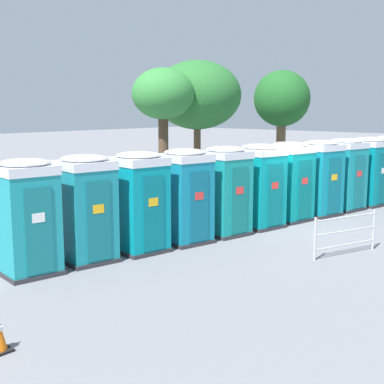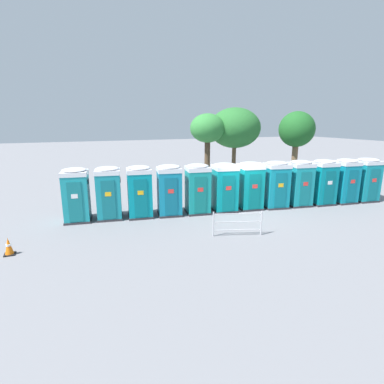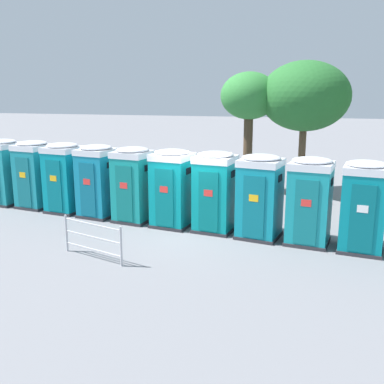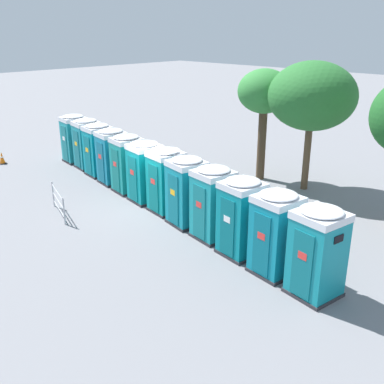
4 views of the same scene
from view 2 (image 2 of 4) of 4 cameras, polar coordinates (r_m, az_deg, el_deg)
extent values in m
plane|color=slate|center=(16.07, 8.82, -3.53)|extent=(120.00, 120.00, 0.00)
cube|color=#2D2D33|center=(15.29, -20.78, -4.96)|extent=(1.34, 1.36, 0.10)
cube|color=teal|center=(15.00, -21.13, -0.96)|extent=(1.28, 1.30, 2.10)
cube|color=#136E75|center=(14.45, -21.38, -1.81)|extent=(0.61, 0.12, 1.85)
cube|color=white|center=(14.37, -21.48, -0.77)|extent=(0.28, 0.05, 0.20)
cube|color=black|center=(14.77, -19.17, 1.92)|extent=(0.08, 0.36, 0.20)
cube|color=silver|center=(14.77, -21.50, 3.37)|extent=(1.31, 1.33, 0.20)
ellipsoid|color=silver|center=(14.75, -21.55, 3.94)|extent=(1.25, 1.27, 0.18)
cube|color=#2D2D33|center=(15.22, -15.28, -4.63)|extent=(1.35, 1.37, 0.10)
cube|color=teal|center=(14.92, -15.54, -0.61)|extent=(1.29, 1.31, 2.10)
cube|color=#116671|center=(14.37, -15.61, -1.46)|extent=(0.61, 0.13, 1.85)
cube|color=yellow|center=(14.29, -15.69, -0.40)|extent=(0.28, 0.05, 0.20)
cube|color=black|center=(14.75, -13.51, 2.28)|extent=(0.08, 0.36, 0.20)
cube|color=silver|center=(14.69, -15.82, 3.75)|extent=(1.33, 1.35, 0.20)
ellipsoid|color=silver|center=(14.67, -15.86, 4.32)|extent=(1.26, 1.28, 0.18)
cube|color=#2D2D33|center=(15.16, -9.76, -4.41)|extent=(1.34, 1.35, 0.10)
cube|color=#078898|center=(14.86, -9.93, -0.37)|extent=(1.27, 1.29, 2.10)
cube|color=#076A76|center=(14.31, -9.73, -1.21)|extent=(0.62, 0.12, 1.85)
cube|color=yellow|center=(14.23, -9.77, -0.15)|extent=(0.28, 0.05, 0.20)
cube|color=black|center=(14.75, -7.82, 2.53)|extent=(0.07, 0.36, 0.20)
cube|color=silver|center=(14.63, -10.11, 4.01)|extent=(1.31, 1.33, 0.20)
ellipsoid|color=silver|center=(14.61, -10.13, 4.59)|extent=(1.25, 1.26, 0.18)
cube|color=#2D2D33|center=(15.28, -4.28, -4.10)|extent=(1.36, 1.38, 0.10)
cube|color=#117B9B|center=(14.99, -4.35, -0.09)|extent=(1.29, 1.31, 2.10)
cube|color=#0D6079|center=(14.44, -4.01, -0.91)|extent=(0.61, 0.13, 1.85)
cube|color=red|center=(14.36, -4.02, 0.14)|extent=(0.28, 0.06, 0.20)
cube|color=black|center=(14.92, -2.23, 2.77)|extent=(0.09, 0.36, 0.20)
cube|color=silver|center=(14.76, -4.43, 4.26)|extent=(1.33, 1.35, 0.20)
ellipsoid|color=silver|center=(14.74, -4.44, 4.83)|extent=(1.27, 1.29, 0.18)
cube|color=#2D2D33|center=(15.55, 1.05, -3.75)|extent=(1.35, 1.37, 0.10)
cube|color=teal|center=(15.26, 1.07, 0.20)|extent=(1.29, 1.31, 2.10)
cube|color=#0E6D6B|center=(14.73, 1.61, -0.60)|extent=(0.61, 0.13, 1.85)
cube|color=red|center=(14.65, 1.64, 0.44)|extent=(0.28, 0.05, 0.20)
cube|color=black|center=(15.26, 3.16, 3.00)|extent=(0.08, 0.36, 0.20)
cube|color=silver|center=(15.04, 1.09, 4.47)|extent=(1.32, 1.35, 0.20)
ellipsoid|color=silver|center=(15.02, 1.09, 5.03)|extent=(1.26, 1.28, 0.18)
cube|color=#2D2D33|center=(15.98, 6.13, -3.35)|extent=(1.38, 1.38, 0.10)
cube|color=#078C92|center=(15.69, 6.23, 0.49)|extent=(1.32, 1.31, 2.10)
cube|color=#076D72|center=(15.18, 6.94, -0.27)|extent=(0.63, 0.13, 1.85)
cube|color=red|center=(15.10, 6.99, 0.73)|extent=(0.28, 0.05, 0.20)
cube|color=black|center=(15.75, 8.32, 3.21)|extent=(0.08, 0.36, 0.20)
cube|color=silver|center=(15.48, 6.34, 4.65)|extent=(1.36, 1.35, 0.20)
ellipsoid|color=silver|center=(15.46, 6.35, 5.19)|extent=(1.29, 1.29, 0.18)
cube|color=#2D2D33|center=(16.57, 10.82, -2.90)|extent=(1.37, 1.37, 0.10)
cube|color=#088C8E|center=(16.30, 10.99, 0.81)|extent=(1.31, 1.30, 2.10)
cube|color=#076D6F|center=(15.80, 11.84, 0.09)|extent=(0.63, 0.13, 1.85)
cube|color=red|center=(15.72, 11.92, 1.05)|extent=(0.28, 0.05, 0.20)
cube|color=black|center=(16.41, 12.97, 3.41)|extent=(0.08, 0.36, 0.20)
cube|color=silver|center=(16.09, 11.17, 4.81)|extent=(1.35, 1.34, 0.20)
ellipsoid|color=silver|center=(16.07, 11.20, 5.34)|extent=(1.28, 1.28, 0.18)
cube|color=#2D2D33|center=(17.14, 15.38, -2.60)|extent=(1.44, 1.41, 0.10)
cube|color=#0E8397|center=(16.88, 15.61, 0.99)|extent=(1.37, 1.35, 2.10)
cube|color=#0B6676|center=(16.39, 16.50, 0.30)|extent=(0.64, 0.16, 1.85)
cube|color=yellow|center=(16.32, 16.59, 1.22)|extent=(0.28, 0.06, 0.20)
cube|color=black|center=(17.02, 17.57, 3.48)|extent=(0.09, 0.36, 0.20)
cube|color=silver|center=(16.68, 15.86, 4.85)|extent=(1.41, 1.39, 0.20)
ellipsoid|color=silver|center=(16.66, 15.90, 5.36)|extent=(1.34, 1.32, 0.18)
cube|color=#2D2D33|center=(17.90, 19.45, -2.22)|extent=(1.38, 1.37, 0.10)
cube|color=teal|center=(17.65, 19.73, 1.23)|extent=(1.31, 1.31, 2.10)
cube|color=#106F76|center=(17.19, 20.75, 0.57)|extent=(0.63, 0.13, 1.85)
cube|color=red|center=(17.12, 20.86, 1.46)|extent=(0.28, 0.05, 0.20)
cube|color=black|center=(17.85, 21.50, 3.61)|extent=(0.08, 0.36, 0.20)
cube|color=silver|center=(17.46, 20.02, 4.91)|extent=(1.35, 1.35, 0.20)
ellipsoid|color=silver|center=(17.44, 20.06, 5.40)|extent=(1.29, 1.28, 0.18)
cube|color=#2D2D33|center=(18.69, 23.29, -1.91)|extent=(1.35, 1.36, 0.10)
cube|color=#077D8A|center=(18.45, 23.61, 1.39)|extent=(1.29, 1.30, 2.10)
cube|color=#07616B|center=(18.01, 24.70, 0.76)|extent=(0.62, 0.12, 1.85)
cube|color=white|center=(17.95, 24.82, 1.61)|extent=(0.28, 0.05, 0.20)
cube|color=black|center=(18.68, 25.23, 3.66)|extent=(0.08, 0.36, 0.20)
cube|color=silver|center=(18.27, 23.95, 4.91)|extent=(1.32, 1.33, 0.20)
ellipsoid|color=silver|center=(18.25, 23.99, 5.38)|extent=(1.26, 1.27, 0.18)
cube|color=#2D2D33|center=(19.58, 26.74, -1.60)|extent=(1.33, 1.35, 0.10)
cube|color=#0C7F97|center=(19.36, 27.08, 1.55)|extent=(1.27, 1.29, 2.10)
cube|color=#096376|center=(18.95, 28.20, 0.96)|extent=(0.61, 0.12, 1.85)
cube|color=red|center=(18.88, 28.33, 1.77)|extent=(0.28, 0.05, 0.20)
cube|color=black|center=(19.62, 28.56, 3.72)|extent=(0.07, 0.36, 0.20)
cube|color=silver|center=(19.18, 27.44, 4.91)|extent=(1.31, 1.32, 0.20)
ellipsoid|color=silver|center=(19.16, 27.49, 5.36)|extent=(1.24, 1.26, 0.18)
cube|color=#2D2D33|center=(20.56, 29.82, -1.29)|extent=(1.39, 1.37, 0.10)
cube|color=teal|center=(20.34, 30.18, 1.71)|extent=(1.33, 1.31, 2.10)
cube|color=#0D6671|center=(19.95, 31.29, 1.15)|extent=(0.64, 0.13, 1.85)
cube|color=red|center=(19.89, 31.42, 1.92)|extent=(0.28, 0.05, 0.20)
cube|color=black|center=(20.64, 31.62, 3.76)|extent=(0.08, 0.36, 0.20)
cube|color=silver|center=(20.18, 30.56, 4.91)|extent=(1.37, 1.35, 0.20)
ellipsoid|color=silver|center=(20.16, 30.61, 5.33)|extent=(1.30, 1.28, 0.18)
cylinder|color=#4C3826|center=(21.34, 2.91, 5.76)|extent=(0.39, 0.39, 3.59)
ellipsoid|color=#337F38|center=(21.16, 2.99, 12.06)|extent=(2.43, 2.43, 1.99)
cylinder|color=brown|center=(24.13, 18.89, 5.61)|extent=(0.44, 0.44, 3.31)
ellipsoid|color=#1E5B23|center=(23.95, 19.33, 11.22)|extent=(2.62, 2.62, 2.61)
cylinder|color=brown|center=(22.61, 7.94, 5.75)|extent=(0.30, 0.30, 3.33)
ellipsoid|color=#286B2D|center=(22.42, 8.15, 11.99)|extent=(3.71, 3.71, 2.89)
cube|color=black|center=(12.66, -31.38, -10.06)|extent=(0.36, 0.36, 0.04)
cone|color=orange|center=(12.55, -31.56, -8.72)|extent=(0.28, 0.28, 0.60)
cylinder|color=white|center=(12.54, -31.58, -8.59)|extent=(0.17, 0.17, 0.07)
cylinder|color=#B7B7BC|center=(12.33, 4.10, -6.13)|extent=(0.06, 0.06, 1.05)
cylinder|color=#B7B7BC|center=(12.75, 13.08, -5.78)|extent=(0.06, 0.06, 1.05)
cylinder|color=#B7B7BC|center=(12.37, 8.74, -4.11)|extent=(1.91, 0.67, 0.04)
cylinder|color=#B7B7BC|center=(12.48, 8.68, -5.64)|extent=(1.91, 0.67, 0.04)
cylinder|color=#B7B7BC|center=(12.59, 8.62, -7.15)|extent=(1.91, 0.67, 0.04)
camera|label=1|loc=(7.51, -74.51, -4.42)|focal=50.00mm
camera|label=3|loc=(11.56, 68.95, 3.73)|focal=42.00mm
camera|label=4|loc=(21.25, 63.55, 12.13)|focal=42.00mm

